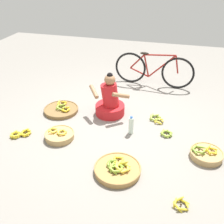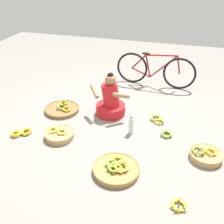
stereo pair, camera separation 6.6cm
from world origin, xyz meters
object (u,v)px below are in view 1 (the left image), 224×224
loose_bananas_back_center (157,119)px  banana_basket_back_left (118,169)px  loose_bananas_back_right (181,204)px  water_bottle (131,125)px  banana_basket_mid_right (61,109)px  vendor_woman_front (110,101)px  loose_bananas_mid_left (167,134)px  bicycle_leaning (153,70)px  banana_basket_front_right (60,135)px  loose_bananas_front_left (20,134)px  banana_basket_near_vendor (206,154)px

loose_bananas_back_center → banana_basket_back_left: bearing=-104.0°
loose_bananas_back_right → water_bottle: water_bottle is taller
banana_basket_mid_right → banana_basket_back_left: bearing=-42.3°
water_bottle → loose_bananas_back_center: bearing=53.4°
vendor_woman_front → loose_bananas_mid_left: bearing=-20.7°
bicycle_leaning → loose_bananas_back_right: size_ratio=7.89×
banana_basket_front_right → loose_bananas_back_right: bearing=-24.0°
banana_basket_mid_right → loose_bananas_back_right: bearing=-35.9°
vendor_woman_front → bicycle_leaning: (0.57, 1.42, 0.10)m
banana_basket_front_right → loose_bananas_front_left: size_ratio=1.44×
vendor_woman_front → loose_bananas_back_right: 2.21m
banana_basket_mid_right → loose_bananas_mid_left: bearing=-7.3°
banana_basket_mid_right → banana_basket_near_vendor: bearing=-14.3°
banana_basket_front_right → loose_bananas_front_left: (-0.63, -0.10, -0.03)m
loose_bananas_mid_left → bicycle_leaning: bearing=104.6°
loose_bananas_back_right → banana_basket_front_right: bearing=156.0°
banana_basket_mid_right → banana_basket_near_vendor: (2.52, -0.64, 0.02)m
banana_basket_back_left → water_bottle: 0.92m
loose_bananas_front_left → banana_basket_mid_right: bearing=70.1°
banana_basket_back_left → loose_bananas_back_center: (0.35, 1.40, -0.02)m
banana_basket_mid_right → banana_basket_front_right: size_ratio=1.35×
banana_basket_back_left → banana_basket_near_vendor: (1.14, 0.61, 0.01)m
banana_basket_near_vendor → loose_bananas_mid_left: bearing=146.0°
vendor_woman_front → banana_basket_near_vendor: 1.82m
banana_basket_front_right → loose_bananas_mid_left: bearing=17.7°
banana_basket_mid_right → loose_bananas_back_center: 1.73m
banana_basket_mid_right → banana_basket_front_right: bearing=-67.2°
loose_bananas_mid_left → loose_bananas_front_left: loose_bananas_front_left is taller
loose_bananas_back_right → water_bottle: bearing=123.6°
banana_basket_back_left → loose_bananas_mid_left: size_ratio=2.80×
banana_basket_back_left → banana_basket_near_vendor: 1.29m
loose_bananas_back_right → water_bottle: 1.53m
banana_basket_near_vendor → loose_bananas_back_center: 1.12m
bicycle_leaning → loose_bananas_back_right: 3.28m
banana_basket_mid_right → banana_basket_near_vendor: 2.60m
banana_basket_near_vendor → loose_bananas_back_right: bearing=-107.7°
vendor_woman_front → banana_basket_front_right: 1.09m
vendor_woman_front → banana_basket_near_vendor: size_ratio=1.72×
banana_basket_mid_right → loose_bananas_front_left: 0.92m
bicycle_leaning → banana_basket_mid_right: bearing=-132.8°
bicycle_leaning → loose_bananas_front_left: size_ratio=5.29×
banana_basket_front_right → loose_bananas_mid_left: banana_basket_front_right is taller
loose_bananas_back_center → water_bottle: (-0.36, -0.48, 0.11)m
water_bottle → banana_basket_front_right: bearing=-157.8°
banana_basket_mid_right → water_bottle: 1.41m
banana_basket_back_left → loose_bananas_front_left: banana_basket_back_left is taller
banana_basket_back_left → water_bottle: (-0.01, 0.92, 0.10)m
bicycle_leaning → loose_bananas_front_left: bearing=-126.0°
bicycle_leaning → water_bottle: (-0.09, -1.91, -0.21)m
banana_basket_near_vendor → loose_bananas_back_center: (-0.79, 0.79, -0.03)m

